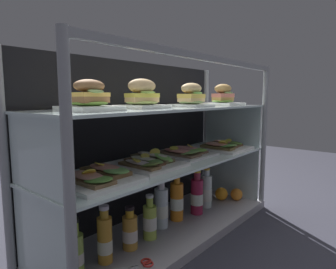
{
  "coord_description": "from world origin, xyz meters",
  "views": [
    {
      "loc": [
        -1.09,
        -0.91,
        0.7
      ],
      "look_at": [
        0.0,
        0.0,
        0.51
      ],
      "focal_mm": 31.48,
      "sensor_mm": 36.0,
      "label": 1
    }
  ],
  "objects_px": {
    "juice_bottle_back_left": "(75,252)",
    "open_sandwich_tray_far_left": "(147,162)",
    "open_sandwich_tray_center": "(222,146)",
    "orange_fruit_beside_bottles": "(221,194)",
    "open_sandwich_tray_left_of_center": "(97,177)",
    "kitchen_scissors": "(141,264)",
    "orange_fruit_near_left_post": "(206,195)",
    "orange_fruit_rolled_forward": "(236,194)",
    "juice_bottle_front_left_end": "(206,191)",
    "juice_bottle_front_fourth": "(161,207)",
    "juice_bottle_back_center": "(197,196)",
    "plated_roll_sandwich_near_left_corner": "(191,97)",
    "juice_bottle_front_second": "(177,201)",
    "juice_bottle_back_right": "(105,239)",
    "open_sandwich_tray_mid_left": "(184,152)",
    "plated_roll_sandwich_center": "(223,98)",
    "juice_bottle_front_right_end": "(130,232)",
    "juice_bottle_tucked_behind": "(150,221)",
    "plated_roll_sandwich_far_right": "(90,99)",
    "plated_roll_sandwich_near_right_corner": "(142,97)"
  },
  "relations": [
    {
      "from": "juice_bottle_back_center",
      "to": "juice_bottle_front_right_end",
      "type": "bearing_deg",
      "value": 179.7
    },
    {
      "from": "juice_bottle_back_left",
      "to": "open_sandwich_tray_left_of_center",
      "type": "bearing_deg",
      "value": -26.46
    },
    {
      "from": "orange_fruit_beside_bottles",
      "to": "plated_roll_sandwich_center",
      "type": "bearing_deg",
      "value": -154.97
    },
    {
      "from": "open_sandwich_tray_center",
      "to": "orange_fruit_beside_bottles",
      "type": "relative_size",
      "value": 3.8
    },
    {
      "from": "open_sandwich_tray_center",
      "to": "orange_fruit_near_left_post",
      "type": "bearing_deg",
      "value": 96.87
    },
    {
      "from": "juice_bottle_front_right_end",
      "to": "orange_fruit_rolled_forward",
      "type": "bearing_deg",
      "value": -5.16
    },
    {
      "from": "plated_roll_sandwich_near_left_corner",
      "to": "orange_fruit_near_left_post",
      "type": "relative_size",
      "value": 2.45
    },
    {
      "from": "juice_bottle_back_right",
      "to": "juice_bottle_back_center",
      "type": "relative_size",
      "value": 0.93
    },
    {
      "from": "open_sandwich_tray_mid_left",
      "to": "orange_fruit_beside_bottles",
      "type": "xyz_separation_m",
      "value": [
        0.36,
        -0.03,
        -0.32
      ]
    },
    {
      "from": "open_sandwich_tray_mid_left",
      "to": "juice_bottle_back_right",
      "type": "bearing_deg",
      "value": -176.38
    },
    {
      "from": "open_sandwich_tray_center",
      "to": "orange_fruit_rolled_forward",
      "type": "xyz_separation_m",
      "value": [
        0.11,
        -0.05,
        -0.32
      ]
    },
    {
      "from": "juice_bottle_front_left_end",
      "to": "orange_fruit_rolled_forward",
      "type": "relative_size",
      "value": 3.13
    },
    {
      "from": "juice_bottle_back_center",
      "to": "orange_fruit_near_left_post",
      "type": "bearing_deg",
      "value": 18.96
    },
    {
      "from": "plated_roll_sandwich_near_left_corner",
      "to": "open_sandwich_tray_far_left",
      "type": "relative_size",
      "value": 0.59
    },
    {
      "from": "juice_bottle_front_right_end",
      "to": "kitchen_scissors",
      "type": "relative_size",
      "value": 1.0
    },
    {
      "from": "juice_bottle_back_left",
      "to": "juice_bottle_front_left_end",
      "type": "distance_m",
      "value": 0.87
    },
    {
      "from": "juice_bottle_front_fourth",
      "to": "open_sandwich_tray_center",
      "type": "bearing_deg",
      "value": -7.71
    },
    {
      "from": "plated_roll_sandwich_near_left_corner",
      "to": "kitchen_scissors",
      "type": "relative_size",
      "value": 0.95
    },
    {
      "from": "open_sandwich_tray_center",
      "to": "juice_bottle_back_left",
      "type": "xyz_separation_m",
      "value": [
        -0.98,
        0.05,
        -0.28
      ]
    },
    {
      "from": "plated_roll_sandwich_center",
      "to": "juice_bottle_front_left_end",
      "type": "bearing_deg",
      "value": 153.84
    },
    {
      "from": "open_sandwich_tray_left_of_center",
      "to": "kitchen_scissors",
      "type": "distance_m",
      "value": 0.39
    },
    {
      "from": "open_sandwich_tray_far_left",
      "to": "orange_fruit_near_left_post",
      "type": "xyz_separation_m",
      "value": [
        0.59,
        0.05,
        -0.32
      ]
    },
    {
      "from": "open_sandwich_tray_center",
      "to": "juice_bottle_tucked_behind",
      "type": "relative_size",
      "value": 1.46
    },
    {
      "from": "open_sandwich_tray_mid_left",
      "to": "open_sandwich_tray_left_of_center",
      "type": "bearing_deg",
      "value": -175.53
    },
    {
      "from": "orange_fruit_beside_bottles",
      "to": "orange_fruit_near_left_post",
      "type": "distance_m",
      "value": 0.1
    },
    {
      "from": "juice_bottle_back_left",
      "to": "orange_fruit_beside_bottles",
      "type": "relative_size",
      "value": 2.66
    },
    {
      "from": "plated_roll_sandwich_center",
      "to": "open_sandwich_tray_left_of_center",
      "type": "bearing_deg",
      "value": 178.89
    },
    {
      "from": "open_sandwich_tray_left_of_center",
      "to": "open_sandwich_tray_far_left",
      "type": "height_order",
      "value": "open_sandwich_tray_far_left"
    },
    {
      "from": "kitchen_scissors",
      "to": "juice_bottle_front_right_end",
      "type": "bearing_deg",
      "value": 64.48
    },
    {
      "from": "juice_bottle_back_left",
      "to": "orange_fruit_rolled_forward",
      "type": "distance_m",
      "value": 1.1
    },
    {
      "from": "juice_bottle_back_right",
      "to": "juice_bottle_back_left",
      "type": "bearing_deg",
      "value": 166.55
    },
    {
      "from": "plated_roll_sandwich_near_left_corner",
      "to": "orange_fruit_near_left_post",
      "type": "bearing_deg",
      "value": 16.31
    },
    {
      "from": "juice_bottle_back_right",
      "to": "juice_bottle_front_right_end",
      "type": "xyz_separation_m",
      "value": [
        0.14,
        0.0,
        -0.02
      ]
    },
    {
      "from": "plated_roll_sandwich_center",
      "to": "orange_fruit_beside_bottles",
      "type": "relative_size",
      "value": 2.5
    },
    {
      "from": "juice_bottle_back_right",
      "to": "open_sandwich_tray_mid_left",
      "type": "bearing_deg",
      "value": 3.62
    },
    {
      "from": "open_sandwich_tray_far_left",
      "to": "juice_bottle_front_left_end",
      "type": "distance_m",
      "value": 0.56
    },
    {
      "from": "juice_bottle_front_fourth",
      "to": "kitchen_scissors",
      "type": "relative_size",
      "value": 1.34
    },
    {
      "from": "juice_bottle_front_left_end",
      "to": "orange_fruit_near_left_post",
      "type": "distance_m",
      "value": 0.12
    },
    {
      "from": "open_sandwich_tray_center",
      "to": "juice_bottle_front_second",
      "type": "height_order",
      "value": "open_sandwich_tray_center"
    },
    {
      "from": "orange_fruit_near_left_post",
      "to": "orange_fruit_rolled_forward",
      "type": "xyz_separation_m",
      "value": [
        0.13,
        -0.15,
        0.0
      ]
    },
    {
      "from": "open_sandwich_tray_far_left",
      "to": "orange_fruit_near_left_post",
      "type": "bearing_deg",
      "value": 5.29
    },
    {
      "from": "plated_roll_sandwich_center",
      "to": "kitchen_scissors",
      "type": "height_order",
      "value": "plated_roll_sandwich_center"
    },
    {
      "from": "juice_bottle_front_left_end",
      "to": "orange_fruit_near_left_post",
      "type": "bearing_deg",
      "value": 30.83
    },
    {
      "from": "juice_bottle_back_left",
      "to": "plated_roll_sandwich_near_right_corner",
      "type": "bearing_deg",
      "value": 0.47
    },
    {
      "from": "juice_bottle_front_fourth",
      "to": "juice_bottle_back_center",
      "type": "distance_m",
      "value": 0.26
    },
    {
      "from": "open_sandwich_tray_left_of_center",
      "to": "kitchen_scissors",
      "type": "bearing_deg",
      "value": -45.51
    },
    {
      "from": "juice_bottle_front_fourth",
      "to": "juice_bottle_front_second",
      "type": "bearing_deg",
      "value": -1.78
    },
    {
      "from": "juice_bottle_back_left",
      "to": "open_sandwich_tray_far_left",
      "type": "bearing_deg",
      "value": -1.43
    },
    {
      "from": "plated_roll_sandwich_far_right",
      "to": "orange_fruit_near_left_post",
      "type": "xyz_separation_m",
      "value": [
        0.9,
        0.08,
        -0.61
      ]
    },
    {
      "from": "juice_bottle_front_second",
      "to": "orange_fruit_near_left_post",
      "type": "distance_m",
      "value": 0.36
    }
  ]
}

